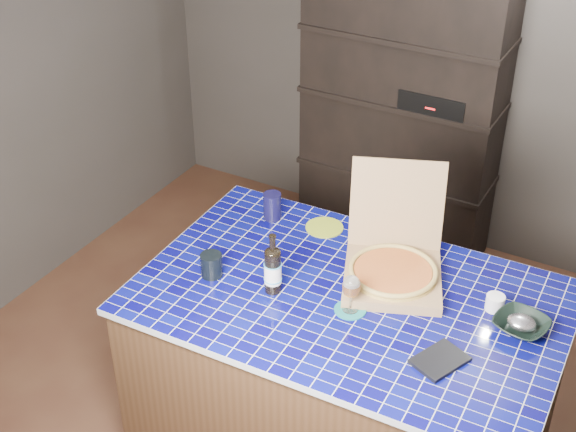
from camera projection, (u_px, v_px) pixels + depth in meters
The scene contains 14 objects.
room at pixel (277, 178), 3.62m from camera, with size 3.50×3.50×3.50m.
shelving_unit at pixel (401, 118), 4.93m from camera, with size 1.20×0.41×1.80m.
kitchen_island at pixel (345, 380), 3.62m from camera, with size 1.80×1.17×0.97m.
pizza_box at pixel (393, 267), 3.41m from camera, with size 0.56×0.61×0.45m.
mead_bottle at pixel (273, 269), 3.32m from camera, with size 0.08×0.08×0.28m.
teal_trivet at pixel (350, 310), 3.27m from camera, with size 0.13×0.13×0.01m, color #157071.
wine_glass at pixel (351, 287), 3.21m from camera, with size 0.07×0.07×0.17m.
tumbler at pixel (212, 265), 3.45m from camera, with size 0.10×0.10×0.11m, color black.
dvd_case at pixel (440, 360), 3.01m from camera, with size 0.14×0.20×0.02m, color black.
bowl at pixel (521, 325), 3.15m from camera, with size 0.21×0.21×0.05m, color black.
foil_contents at pixel (522, 322), 3.15m from camera, with size 0.12×0.10×0.05m, color #B3B5BF.
white_jar at pixel (495, 303), 3.26m from camera, with size 0.08×0.08×0.07m, color white.
navy_cup at pixel (272, 206), 3.82m from camera, with size 0.09×0.09×0.13m, color black.
green_trivet at pixel (324, 227), 3.78m from camera, with size 0.18×0.18×0.01m, color #9AAE25.
Camera 1 is at (1.58, -2.72, 3.07)m, focal length 50.00 mm.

